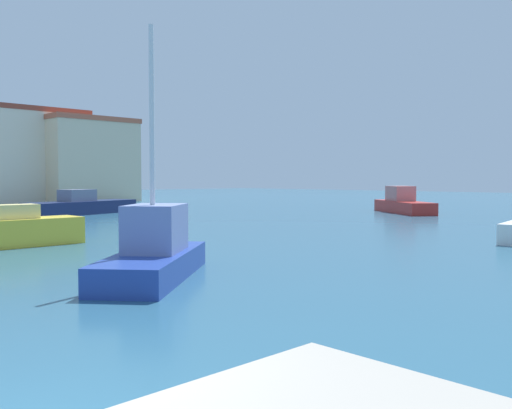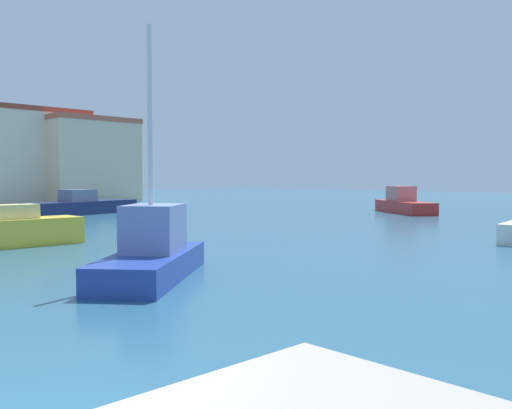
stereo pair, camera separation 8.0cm
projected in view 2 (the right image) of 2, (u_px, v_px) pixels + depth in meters
name	position (u px, v px, depth m)	size (l,w,h in m)	color
water	(161.00, 223.00, 29.29)	(160.00, 160.00, 0.00)	#285670
sailboat_blue_far_left	(152.00, 252.00, 13.17)	(4.75, 4.41, 6.01)	#233D93
motorboat_red_near_pier	(403.00, 204.00, 38.61)	(5.55, 6.64, 1.88)	#B22823
motorboat_yellow_outer_mooring	(18.00, 230.00, 19.41)	(4.27, 1.48, 1.48)	gold
motorboat_navy_far_right	(82.00, 206.00, 37.01)	(8.64, 4.55, 1.68)	#19234C
waterfront_apartments	(22.00, 155.00, 55.18)	(12.95, 5.53, 9.54)	beige
yacht_club	(82.00, 160.00, 58.55)	(9.31, 9.29, 8.75)	beige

